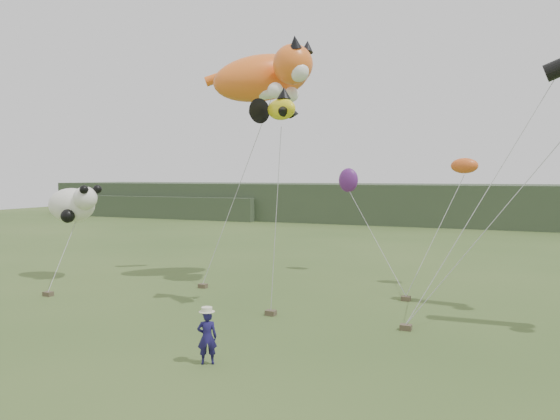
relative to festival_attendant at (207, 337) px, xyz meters
The scene contains 8 objects.
ground 1.57m from the festival_attendant, 113.46° to the left, with size 120.00×120.00×0.00m, color #385123.
headland 46.14m from the festival_attendant, 94.57° to the left, with size 90.00×13.00×4.00m.
festival_attendant is the anchor object (origin of this frame).
sandbag_anchors 6.70m from the festival_attendant, 103.95° to the left, with size 14.67×5.15×0.18m.
cat_kite 14.05m from the festival_attendant, 105.93° to the left, with size 6.13×4.76×2.90m.
fish_kite 9.02m from the festival_attendant, 98.18° to the left, with size 2.56×1.68×1.23m.
panda_kite 14.50m from the festival_attendant, 146.72° to the left, with size 2.88×1.86×1.79m.
misc_kites 14.60m from the festival_attendant, 82.39° to the left, with size 6.75×2.46×1.59m.
Camera 1 is at (7.76, -13.37, 4.91)m, focal length 35.00 mm.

